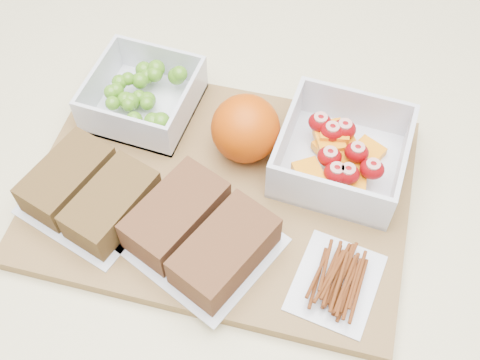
{
  "coord_description": "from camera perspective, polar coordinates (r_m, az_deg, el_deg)",
  "views": [
    {
      "loc": [
        0.12,
        -0.35,
        1.48
      ],
      "look_at": [
        -0.0,
        0.0,
        0.93
      ],
      "focal_mm": 45.0,
      "sensor_mm": 36.0,
      "label": 1
    }
  ],
  "objects": [
    {
      "name": "fruit_container",
      "position": [
        0.69,
        9.55,
        2.39
      ],
      "size": [
        0.14,
        0.14,
        0.06
      ],
      "color": "silver",
      "rests_on": "cutting_board"
    },
    {
      "name": "sandwich_bag_left",
      "position": [
        0.67,
        -14.06,
        -1.13
      ],
      "size": [
        0.16,
        0.15,
        0.04
      ],
      "color": "silver",
      "rests_on": "cutting_board"
    },
    {
      "name": "grape_container",
      "position": [
        0.75,
        -9.1,
        7.94
      ],
      "size": [
        0.12,
        0.12,
        0.05
      ],
      "color": "silver",
      "rests_on": "cutting_board"
    },
    {
      "name": "sandwich_bag_center",
      "position": [
        0.63,
        -3.8,
        -5.07
      ],
      "size": [
        0.18,
        0.17,
        0.04
      ],
      "color": "silver",
      "rests_on": "cutting_board"
    },
    {
      "name": "cutting_board",
      "position": [
        0.69,
        -1.8,
        -1.04
      ],
      "size": [
        0.44,
        0.33,
        0.02
      ],
      "primitive_type": "cube",
      "rotation": [
        0.0,
        0.0,
        0.08
      ],
      "color": "olive",
      "rests_on": "counter"
    },
    {
      "name": "counter",
      "position": [
        1.1,
        0.02,
        -14.29
      ],
      "size": [
        1.2,
        0.9,
        0.9
      ],
      "primitive_type": "cube",
      "color": "beige",
      "rests_on": "ground"
    },
    {
      "name": "pretzel_bag",
      "position": [
        0.62,
        9.19,
        -9.21
      ],
      "size": [
        0.09,
        0.11,
        0.02
      ],
      "color": "silver",
      "rests_on": "cutting_board"
    },
    {
      "name": "orange",
      "position": [
        0.68,
        0.52,
        4.9
      ],
      "size": [
        0.08,
        0.08,
        0.08
      ],
      "primitive_type": "sphere",
      "color": "#C74704",
      "rests_on": "cutting_board"
    }
  ]
}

